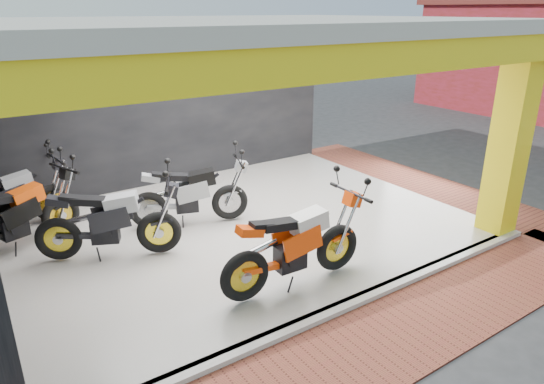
{
  "coord_description": "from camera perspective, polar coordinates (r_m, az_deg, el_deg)",
  "views": [
    {
      "loc": [
        -4.11,
        -5.1,
        3.83
      ],
      "look_at": [
        0.26,
        1.32,
        0.9
      ],
      "focal_mm": 32.0,
      "sensor_mm": 36.0,
      "label": 1
    }
  ],
  "objects": [
    {
      "name": "ground",
      "position": [
        7.59,
        4.06,
        -9.7
      ],
      "size": [
        80.0,
        80.0,
        0.0
      ],
      "primitive_type": "plane",
      "color": "#2D2D30",
      "rests_on": "ground"
    },
    {
      "name": "showroom_floor",
      "position": [
        9.03,
        -3.78,
        -4.11
      ],
      "size": [
        8.0,
        6.0,
        0.1
      ],
      "primitive_type": "cube",
      "color": "white",
      "rests_on": "ground"
    },
    {
      "name": "showroom_ceiling",
      "position": [
        8.21,
        -4.39,
        19.01
      ],
      "size": [
        8.4,
        6.4,
        0.2
      ],
      "primitive_type": "cube",
      "color": "beige",
      "rests_on": "corner_column"
    },
    {
      "name": "back_wall",
      "position": [
        11.19,
        -12.22,
        9.51
      ],
      "size": [
        8.2,
        0.2,
        3.5
      ],
      "primitive_type": "cube",
      "color": "black",
      "rests_on": "ground"
    },
    {
      "name": "corner_column",
      "position": [
        9.22,
        26.21,
        5.5
      ],
      "size": [
        0.5,
        0.5,
        3.5
      ],
      "primitive_type": "cube",
      "color": "yellow",
      "rests_on": "ground"
    },
    {
      "name": "header_beam_front",
      "position": [
        5.83,
        11.19,
        15.07
      ],
      "size": [
        8.4,
        0.3,
        0.4
      ],
      "primitive_type": "cube",
      "color": "yellow",
      "rests_on": "corner_column"
    },
    {
      "name": "header_beam_right",
      "position": [
        10.79,
        15.26,
        17.18
      ],
      "size": [
        0.3,
        6.4,
        0.4
      ],
      "primitive_type": "cube",
      "color": "yellow",
      "rests_on": "corner_column"
    },
    {
      "name": "floor_kerb",
      "position": [
        6.92,
        9.42,
        -12.79
      ],
      "size": [
        8.0,
        0.2,
        0.1
      ],
      "primitive_type": "cube",
      "color": "white",
      "rests_on": "ground"
    },
    {
      "name": "paver_front",
      "position": [
        6.51,
        14.27,
        -15.98
      ],
      "size": [
        9.0,
        1.4,
        0.03
      ],
      "primitive_type": "cube",
      "color": "brown",
      "rests_on": "ground"
    },
    {
      "name": "paver_right",
      "position": [
        12.01,
        16.32,
        1.31
      ],
      "size": [
        1.4,
        7.0,
        0.03
      ],
      "primitive_type": "cube",
      "color": "brown",
      "rests_on": "ground"
    },
    {
      "name": "moto_hero",
      "position": [
        7.22,
        7.78,
        -3.99
      ],
      "size": [
        2.47,
        1.0,
        1.49
      ],
      "primitive_type": null,
      "rotation": [
        0.0,
        0.0,
        -0.04
      ],
      "color": "#FF460A",
      "rests_on": "showroom_floor"
    },
    {
      "name": "moto_row_a",
      "position": [
        7.87,
        -13.33,
        -2.38
      ],
      "size": [
        2.52,
        1.81,
        1.45
      ],
      "primitive_type": null,
      "rotation": [
        0.0,
        0.0,
        -0.44
      ],
      "color": "black",
      "rests_on": "showroom_floor"
    },
    {
      "name": "moto_row_b",
      "position": [
        8.95,
        -5.05,
        0.77
      ],
      "size": [
        2.42,
        1.55,
        1.39
      ],
      "primitive_type": null,
      "rotation": [
        0.0,
        0.0,
        -0.34
      ],
      "color": "#989B9F",
      "rests_on": "showroom_floor"
    },
    {
      "name": "moto_row_c",
      "position": [
        9.09,
        -23.89,
        -0.57
      ],
      "size": [
        2.48,
        1.57,
        1.42
      ],
      "primitive_type": null,
      "rotation": [
        0.0,
        0.0,
        0.33
      ],
      "color": "black",
      "rests_on": "showroom_floor"
    },
    {
      "name": "moto_row_d",
      "position": [
        10.79,
        -25.73,
        1.87
      ],
      "size": [
        2.08,
        0.82,
        1.26
      ],
      "primitive_type": null,
      "rotation": [
        0.0,
        0.0,
        0.03
      ],
      "color": "#FC410A",
      "rests_on": "showroom_floor"
    },
    {
      "name": "moto_row_e",
      "position": [
        9.77,
        -24.74,
        0.69
      ],
      "size": [
        2.4,
        1.12,
        1.42
      ],
      "primitive_type": null,
      "rotation": [
        0.0,
        0.0,
        0.11
      ],
      "color": "black",
      "rests_on": "showroom_floor"
    }
  ]
}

